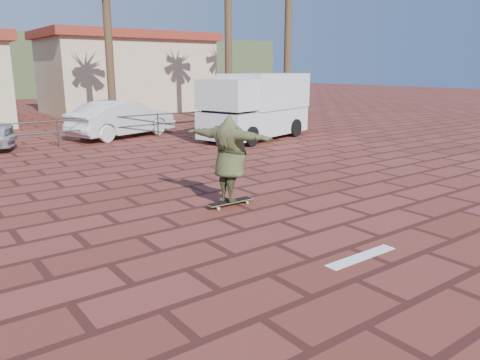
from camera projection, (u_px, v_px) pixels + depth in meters
The scene contains 9 objects.
ground at pixel (275, 244), 7.67m from camera, with size 120.00×120.00×0.00m, color maroon.
paint_stripe at pixel (361, 257), 7.14m from camera, with size 1.40×0.22×0.01m, color white.
guardrail at pixel (58, 128), 16.86m from camera, with size 24.06×0.06×1.00m.
building_east at pixel (127, 72), 30.43m from camera, with size 10.60×6.60×5.00m.
longboard at pixel (230, 202), 9.74m from camera, with size 1.07×0.25×0.10m.
skateboarder at pixel (230, 159), 9.53m from camera, with size 2.20×0.60×1.79m, color #444A28.
campervan at pixel (256, 105), 18.72m from camera, with size 5.36×3.38×2.58m.
car_white at pixel (123, 119), 19.31m from camera, with size 1.60×4.58×1.51m, color silver.
street_sign at pixel (224, 96), 20.90m from camera, with size 0.45×0.17×2.28m.
Camera 1 is at (-4.77, -5.43, 2.82)m, focal length 35.00 mm.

